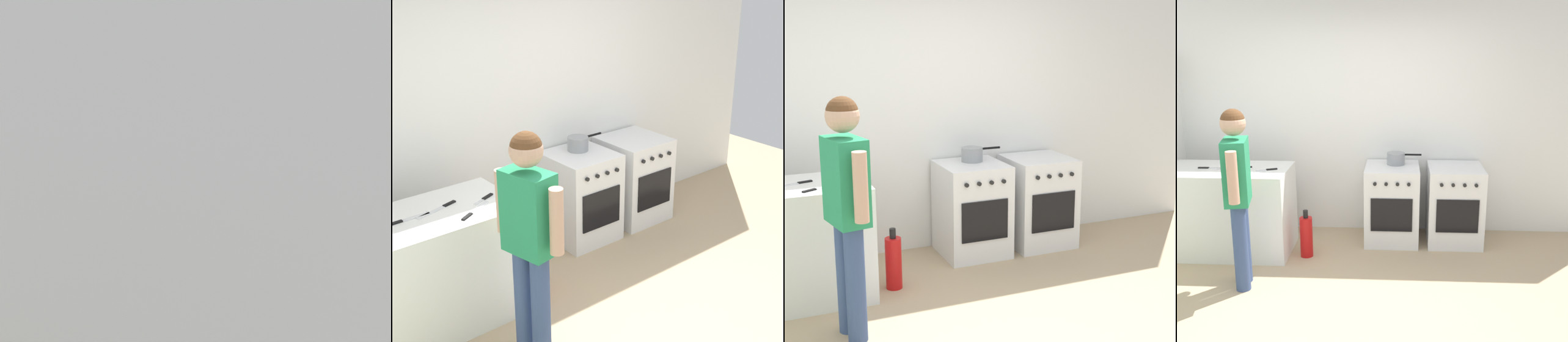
% 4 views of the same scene
% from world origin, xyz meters
% --- Properties ---
extents(ground_plane, '(8.00, 8.00, 0.00)m').
position_xyz_m(ground_plane, '(0.00, 0.00, 0.00)').
color(ground_plane, tan).
extents(back_wall, '(6.00, 0.10, 2.60)m').
position_xyz_m(back_wall, '(0.00, 1.95, 1.30)').
color(back_wall, white).
rests_on(back_wall, ground).
extents(counter_unit, '(1.30, 0.70, 0.90)m').
position_xyz_m(counter_unit, '(-1.35, 1.20, 0.45)').
color(counter_unit, white).
rests_on(counter_unit, ground).
extents(oven_left, '(0.58, 0.62, 0.85)m').
position_xyz_m(oven_left, '(0.35, 1.58, 0.43)').
color(oven_left, white).
rests_on(oven_left, ground).
extents(oven_right, '(0.58, 0.62, 0.85)m').
position_xyz_m(oven_right, '(1.03, 1.58, 0.43)').
color(oven_right, white).
rests_on(oven_right, ground).
extents(pot, '(0.38, 0.20, 0.13)m').
position_xyz_m(pot, '(0.39, 1.66, 0.92)').
color(pot, gray).
rests_on(pot, oven_left).
extents(knife_bread, '(0.34, 0.13, 0.01)m').
position_xyz_m(knife_bread, '(-1.24, 1.22, 0.90)').
color(knife_bread, silver).
rests_on(knife_bread, counter_unit).
extents(knife_paring, '(0.20, 0.11, 0.01)m').
position_xyz_m(knife_paring, '(-0.89, 1.17, 0.91)').
color(knife_paring, silver).
rests_on(knife_paring, counter_unit).
extents(knife_chef, '(0.31, 0.04, 0.01)m').
position_xyz_m(knife_chef, '(-1.49, 1.20, 0.90)').
color(knife_chef, silver).
rests_on(knife_chef, counter_unit).
extents(knife_carving, '(0.30, 0.19, 0.01)m').
position_xyz_m(knife_carving, '(-1.06, 1.02, 0.90)').
color(knife_carving, silver).
rests_on(knife_carving, counter_unit).
extents(person, '(0.26, 0.56, 1.62)m').
position_xyz_m(person, '(-0.98, 0.46, 0.97)').
color(person, '#384C7A').
rests_on(person, ground).
extents(fire_extinguisher, '(0.13, 0.13, 0.50)m').
position_xyz_m(fire_extinguisher, '(-0.52, 1.10, 0.22)').
color(fire_extinguisher, red).
rests_on(fire_extinguisher, ground).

